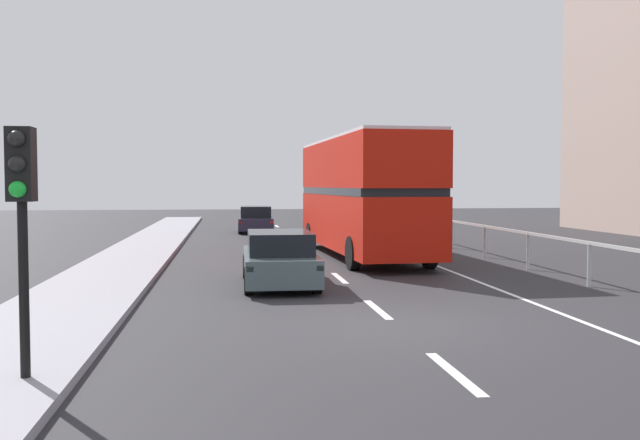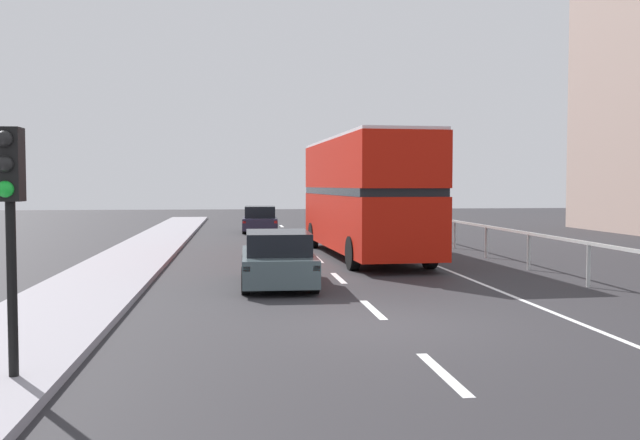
# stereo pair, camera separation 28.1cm
# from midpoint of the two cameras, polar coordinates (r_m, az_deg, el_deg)

# --- Properties ---
(ground_plane) EXTENTS (74.09, 120.00, 0.10)m
(ground_plane) POSITION_cam_midpoint_polar(r_m,az_deg,el_deg) (12.81, 6.19, -8.61)
(ground_plane) COLOR #2A292C
(near_sidewalk_kerb) EXTENTS (2.57, 80.00, 0.14)m
(near_sidewalk_kerb) POSITION_cam_midpoint_polar(r_m,az_deg,el_deg) (12.90, -21.81, -8.17)
(near_sidewalk_kerb) COLOR gray
(near_sidewalk_kerb) RESTS_ON ground
(lane_paint_markings) EXTENTS (3.58, 46.00, 0.01)m
(lane_paint_markings) POSITION_cam_midpoint_polar(r_m,az_deg,el_deg) (21.76, 6.40, -3.72)
(lane_paint_markings) COLOR silver
(lane_paint_markings) RESTS_ON ground
(bridge_side_railing) EXTENTS (0.10, 42.00, 1.12)m
(bridge_side_railing) POSITION_cam_midpoint_polar(r_m,az_deg,el_deg) (22.98, 15.33, -1.20)
(bridge_side_railing) COLOR #B9BCBA
(bridge_side_railing) RESTS_ON ground
(double_decker_bus_red) EXTENTS (3.04, 10.51, 4.12)m
(double_decker_bus_red) POSITION_cam_midpoint_polar(r_m,az_deg,el_deg) (24.14, 3.96, 2.19)
(double_decker_bus_red) COLOR red
(double_decker_bus_red) RESTS_ON ground
(hatchback_car_near) EXTENTS (1.82, 4.22, 1.36)m
(hatchback_car_near) POSITION_cam_midpoint_polar(r_m,az_deg,el_deg) (17.32, -3.03, -3.24)
(hatchback_car_near) COLOR #404F54
(hatchback_car_near) RESTS_ON ground
(traffic_signal_pole) EXTENTS (0.30, 0.42, 3.06)m
(traffic_signal_pole) POSITION_cam_midpoint_polar(r_m,az_deg,el_deg) (9.20, -23.31, 2.22)
(traffic_signal_pole) COLOR black
(traffic_signal_pole) RESTS_ON near_sidewalk_kerb
(sedan_car_ahead) EXTENTS (1.92, 4.16, 1.39)m
(sedan_car_ahead) POSITION_cam_midpoint_polar(r_m,az_deg,el_deg) (36.93, -4.71, 0.02)
(sedan_car_ahead) COLOR #252135
(sedan_car_ahead) RESTS_ON ground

